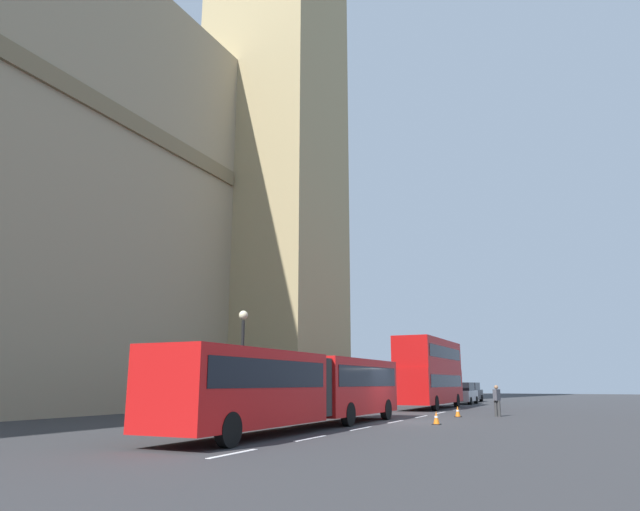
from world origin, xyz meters
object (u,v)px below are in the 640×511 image
at_px(clock_tower, 278,0).
at_px(pedestrian_near_cones, 497,399).
at_px(traffic_cone_west, 436,418).
at_px(traffic_cone_middle, 458,412).
at_px(double_decker_bus, 430,370).
at_px(sedan_lead, 463,393).
at_px(articulated_bus, 303,384).
at_px(sedan_trailing, 470,392).
at_px(street_lamp, 242,356).

xyz_separation_m(clock_tower, pedestrian_near_cones, (-9.35, -19.80, -38.08)).
height_order(traffic_cone_west, traffic_cone_middle, same).
distance_m(traffic_cone_middle, pedestrian_near_cones, 2.43).
xyz_separation_m(double_decker_bus, sedan_lead, (10.12, -0.31, -1.80)).
distance_m(sedan_lead, traffic_cone_west, 26.21).
relative_size(articulated_bus, double_decker_bus, 1.61).
xyz_separation_m(articulated_bus, sedan_trailing, (36.83, 0.25, -0.83)).
bearing_deg(traffic_cone_west, clock_tower, 47.19).
height_order(street_lamp, pedestrian_near_cones, street_lamp).
height_order(sedan_lead, street_lamp, street_lamp).
height_order(traffic_cone_middle, pedestrian_near_cones, pedestrian_near_cones).
bearing_deg(sedan_trailing, traffic_cone_west, -172.04).
distance_m(traffic_cone_west, pedestrian_near_cones, 7.71).
bearing_deg(traffic_cone_middle, clock_tower, 59.08).
relative_size(double_decker_bus, street_lamp, 2.01).
height_order(double_decker_bus, traffic_cone_west, double_decker_bus).
distance_m(sedan_trailing, street_lamp, 34.78).
height_order(sedan_lead, sedan_trailing, same).
bearing_deg(articulated_bus, double_decker_bus, 0.01).
bearing_deg(pedestrian_near_cones, clock_tower, 64.72).
relative_size(double_decker_bus, pedestrian_near_cones, 6.26).
bearing_deg(sedan_trailing, traffic_cone_middle, -170.90).
xyz_separation_m(sedan_trailing, pedestrian_near_cones, (-24.51, -6.06, -0.00)).
xyz_separation_m(sedan_lead, traffic_cone_west, (-25.91, -3.92, -0.63)).
bearing_deg(sedan_lead, street_lamp, 170.35).
bearing_deg(double_decker_bus, articulated_bus, -179.99).
bearing_deg(traffic_cone_west, sedan_lead, 8.60).
relative_size(articulated_bus, pedestrian_near_cones, 10.09).
height_order(articulated_bus, double_decker_bus, double_decker_bus).
distance_m(articulated_bus, sedan_lead, 30.72).
height_order(clock_tower, traffic_cone_middle, clock_tower).
distance_m(double_decker_bus, sedan_trailing, 16.35).
bearing_deg(traffic_cone_middle, street_lamp, 135.62).
bearing_deg(sedan_lead, clock_tower, 122.29).
height_order(sedan_lead, traffic_cone_middle, sedan_lead).
bearing_deg(pedestrian_near_cones, articulated_bus, 154.77).
xyz_separation_m(sedan_lead, sedan_trailing, (6.12, 0.56, 0.00)).
height_order(traffic_cone_west, street_lamp, street_lamp).
bearing_deg(clock_tower, pedestrian_near_cones, -115.28).
distance_m(traffic_cone_middle, street_lamp, 12.33).
bearing_deg(articulated_bus, pedestrian_near_cones, -25.23).
bearing_deg(sedan_lead, traffic_cone_middle, -169.72).
bearing_deg(street_lamp, double_decker_bus, -13.89).
height_order(double_decker_bus, pedestrian_near_cones, double_decker_bus).
bearing_deg(double_decker_bus, sedan_lead, -1.78).
relative_size(traffic_cone_west, pedestrian_near_cones, 0.34).
relative_size(street_lamp, pedestrian_near_cones, 3.12).
bearing_deg(street_lamp, clock_tower, 26.18).
bearing_deg(pedestrian_near_cones, traffic_cone_west, 168.16).
relative_size(articulated_bus, traffic_cone_west, 29.41).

